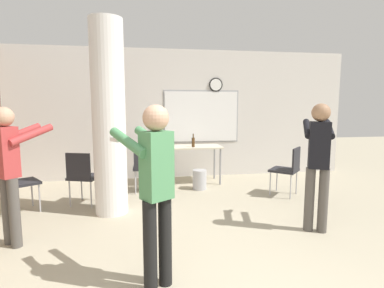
{
  "coord_description": "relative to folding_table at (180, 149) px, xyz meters",
  "views": [
    {
      "loc": [
        -0.62,
        -1.57,
        1.6
      ],
      "look_at": [
        0.04,
        2.56,
        1.06
      ],
      "focal_mm": 28.0,
      "sensor_mm": 36.0,
      "label": 1
    }
  ],
  "objects": [
    {
      "name": "waste_bin",
      "position": [
        0.31,
        -0.52,
        -0.52
      ],
      "size": [
        0.26,
        0.26,
        0.37
      ],
      "color": "#B2B2B7",
      "rests_on": "ground_plane"
    },
    {
      "name": "wall_back",
      "position": [
        -0.09,
        0.62,
        0.69
      ],
      "size": [
        8.0,
        0.15,
        2.8
      ],
      "color": "silver",
      "rests_on": "ground_plane"
    },
    {
      "name": "person_playing_front",
      "position": [
        -0.65,
        -3.52,
        0.23
      ],
      "size": [
        0.57,
        0.64,
        1.6
      ],
      "color": "black",
      "rests_on": "ground_plane"
    },
    {
      "name": "bottle_on_table",
      "position": [
        0.25,
        -0.14,
        0.16
      ],
      "size": [
        0.06,
        0.06,
        0.27
      ],
      "color": "#4C3319",
      "rests_on": "folding_table"
    },
    {
      "name": "chair_mid_room",
      "position": [
        1.78,
        -1.17,
        -0.2
      ],
      "size": [
        0.62,
        0.62,
        0.87
      ],
      "color": "#232328",
      "rests_on": "ground_plane"
    },
    {
      "name": "person_playing_side",
      "position": [
        1.42,
        -2.63,
        0.24
      ],
      "size": [
        0.54,
        0.68,
        1.62
      ],
      "color": "#514C47",
      "rests_on": "ground_plane"
    },
    {
      "name": "chair_table_left",
      "position": [
        -0.72,
        -0.56,
        -0.2
      ],
      "size": [
        0.44,
        0.44,
        0.87
      ],
      "color": "#232328",
      "rests_on": "ground_plane"
    },
    {
      "name": "person_watching_back",
      "position": [
        -2.22,
        -2.44,
        0.22
      ],
      "size": [
        0.59,
        0.61,
        1.58
      ],
      "color": "#514C47",
      "rests_on": "ground_plane"
    },
    {
      "name": "chair_near_pillar",
      "position": [
        -1.7,
        -1.15,
        -0.2
      ],
      "size": [
        0.56,
        0.56,
        0.87
      ],
      "color": "#232328",
      "rests_on": "ground_plane"
    },
    {
      "name": "support_pillar",
      "position": [
        -1.22,
        -1.55,
        0.69
      ],
      "size": [
        0.47,
        0.47,
        2.8
      ],
      "color": "white",
      "rests_on": "ground_plane"
    },
    {
      "name": "chair_by_left_wall",
      "position": [
        -2.61,
        -1.35,
        -0.2
      ],
      "size": [
        0.61,
        0.61,
        0.87
      ],
      "color": "#232328",
      "rests_on": "ground_plane"
    },
    {
      "name": "folding_table",
      "position": [
        0.0,
        0.0,
        0.0
      ],
      "size": [
        1.68,
        0.63,
        0.77
      ],
      "color": "beige",
      "rests_on": "ground_plane"
    }
  ]
}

